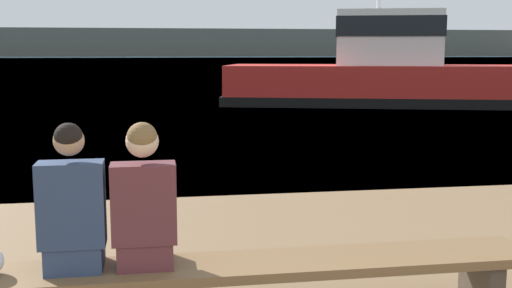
% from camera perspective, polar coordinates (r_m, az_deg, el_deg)
% --- Properties ---
extents(water_surface, '(240.00, 240.00, 0.00)m').
position_cam_1_polar(water_surface, '(127.96, -9.24, 7.42)').
color(water_surface, '#386084').
rests_on(water_surface, ground).
extents(far_shoreline, '(600.00, 12.00, 8.24)m').
position_cam_1_polar(far_shoreline, '(199.89, -9.43, 8.90)').
color(far_shoreline, '#4C4C42').
rests_on(far_shoreline, ground).
extents(bench_main, '(5.66, 0.53, 0.43)m').
position_cam_1_polar(bench_main, '(4.36, -11.81, -11.81)').
color(bench_main, brown).
rests_on(bench_main, ground).
extents(person_left, '(0.41, 0.39, 0.96)m').
position_cam_1_polar(person_left, '(4.24, -16.02, -5.60)').
color(person_left, navy).
rests_on(person_left, bench_main).
extents(person_right, '(0.41, 0.39, 0.96)m').
position_cam_1_polar(person_right, '(4.21, -9.94, -5.36)').
color(person_right, '#56282D').
rests_on(person_right, bench_main).
extents(tugboat_red, '(10.47, 6.02, 5.68)m').
position_cam_1_polar(tugboat_red, '(22.15, 10.61, 6.02)').
color(tugboat_red, red).
rests_on(tugboat_red, water_surface).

